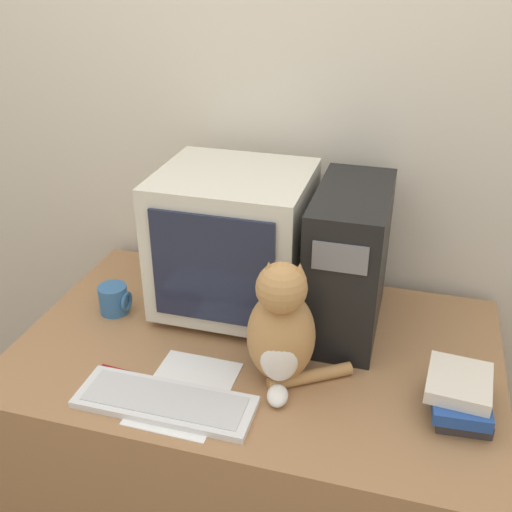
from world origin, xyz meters
name	(u,v)px	position (x,y,z in m)	size (l,w,h in m)	color
wall_back	(300,110)	(0.00, 0.90, 1.25)	(7.00, 0.05, 2.50)	beige
desk	(257,439)	(0.00, 0.42, 0.36)	(1.32, 0.84, 0.71)	#9E7047
crt_monitor	(234,241)	(-0.12, 0.60, 0.93)	(0.42, 0.39, 0.43)	beige
computer_tower	(348,261)	(0.22, 0.59, 0.92)	(0.19, 0.41, 0.42)	black
keyboard	(165,402)	(-0.15, 0.12, 0.72)	(0.44, 0.15, 0.02)	silver
cat	(282,330)	(0.10, 0.30, 0.86)	(0.28, 0.24, 0.35)	#B7844C
book_stack	(460,395)	(0.53, 0.30, 0.76)	(0.16, 0.20, 0.10)	#383333
pen	(125,371)	(-0.30, 0.21, 0.72)	(0.14, 0.02, 0.01)	maroon
paper_sheet	(186,392)	(-0.12, 0.18, 0.71)	(0.21, 0.30, 0.00)	white
mug	(114,299)	(-0.46, 0.46, 0.76)	(0.09, 0.09, 0.09)	#33669E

